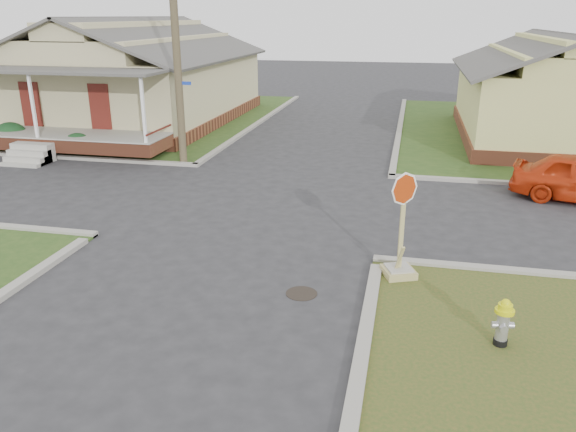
# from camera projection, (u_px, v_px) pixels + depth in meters

# --- Properties ---
(ground) EXTENTS (120.00, 120.00, 0.00)m
(ground) POSITION_uv_depth(u_px,v_px,m) (207.00, 273.00, 12.26)
(ground) COLOR #27272A
(ground) RESTS_ON ground
(verge_far_left) EXTENTS (19.00, 19.00, 0.05)m
(verge_far_left) POSITION_uv_depth(u_px,v_px,m) (99.00, 115.00, 31.42)
(verge_far_left) COLOR #294619
(verge_far_left) RESTS_ON ground
(curbs) EXTENTS (80.00, 40.00, 0.12)m
(curbs) POSITION_uv_depth(u_px,v_px,m) (265.00, 203.00, 16.85)
(curbs) COLOR gray
(curbs) RESTS_ON ground
(manhole) EXTENTS (0.64, 0.64, 0.01)m
(manhole) POSITION_uv_depth(u_px,v_px,m) (302.00, 293.00, 11.35)
(manhole) COLOR black
(manhole) RESTS_ON ground
(corner_house) EXTENTS (10.10, 15.50, 5.30)m
(corner_house) POSITION_uv_depth(u_px,v_px,m) (134.00, 78.00, 28.84)
(corner_house) COLOR brown
(corner_house) RESTS_ON ground
(side_house_yellow) EXTENTS (7.60, 11.60, 4.70)m
(side_house_yellow) POSITION_uv_depth(u_px,v_px,m) (550.00, 91.00, 24.67)
(side_house_yellow) COLOR brown
(side_house_yellow) RESTS_ON ground
(utility_pole) EXTENTS (1.80, 0.28, 9.00)m
(utility_pole) POSITION_uv_depth(u_px,v_px,m) (176.00, 35.00, 19.71)
(utility_pole) COLOR #443827
(utility_pole) RESTS_ON ground
(fire_hydrant) EXTENTS (0.32, 0.32, 0.86)m
(fire_hydrant) POSITION_uv_depth(u_px,v_px,m) (503.00, 320.00, 9.36)
(fire_hydrant) COLOR black
(fire_hydrant) RESTS_ON ground
(stop_sign) EXTENTS (0.65, 0.64, 2.30)m
(stop_sign) POSITION_uv_depth(u_px,v_px,m) (400.00, 254.00, 11.87)
(stop_sign) COLOR tan
(stop_sign) RESTS_ON ground
(hedge_left) EXTENTS (1.44, 1.18, 1.10)m
(hedge_left) POSITION_uv_depth(u_px,v_px,m) (11.00, 135.00, 23.31)
(hedge_left) COLOR #14371C
(hedge_left) RESTS_ON verge_far_left
(hedge_right) EXTENTS (1.26, 1.03, 0.96)m
(hedge_right) POSITION_uv_depth(u_px,v_px,m) (78.00, 144.00, 22.12)
(hedge_right) COLOR #14371C
(hedge_right) RESTS_ON verge_far_left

